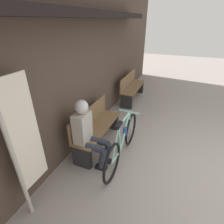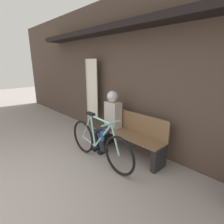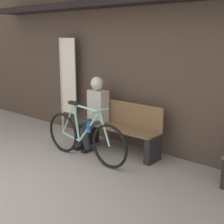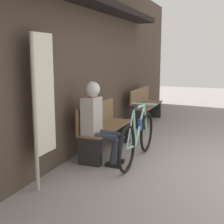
% 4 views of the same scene
% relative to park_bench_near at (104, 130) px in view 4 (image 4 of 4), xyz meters
% --- Properties ---
extents(storefront_wall, '(12.00, 0.56, 3.20)m').
position_rel_park_bench_near_xyz_m(storefront_wall, '(-0.22, 0.41, 1.27)').
color(storefront_wall, '#4C3D33').
rests_on(storefront_wall, ground_plane).
extents(park_bench_near, '(1.47, 0.42, 0.85)m').
position_rel_park_bench_near_xyz_m(park_bench_near, '(0.00, 0.00, 0.00)').
color(park_bench_near, brown).
rests_on(park_bench_near, ground_plane).
extents(bicycle, '(1.75, 0.40, 0.93)m').
position_rel_park_bench_near_xyz_m(bicycle, '(-0.22, -0.66, -0.01)').
color(bicycle, black).
rests_on(bicycle, ground_plane).
extents(person_seated, '(0.34, 0.61, 1.26)m').
position_rel_park_bench_near_xyz_m(person_seated, '(-0.53, -0.10, 0.33)').
color(person_seated, '#2D3342').
rests_on(person_seated, ground_plane).
extents(park_bench_far, '(1.52, 0.42, 0.85)m').
position_rel_park_bench_near_xyz_m(park_bench_far, '(2.62, 0.00, 0.00)').
color(park_bench_far, brown).
rests_on(park_bench_far, ground_plane).
extents(banner_pole, '(0.45, 0.05, 1.92)m').
position_rel_park_bench_near_xyz_m(banner_pole, '(-1.56, 0.17, 0.72)').
color(banner_pole, '#B7B2A8').
rests_on(banner_pole, ground_plane).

